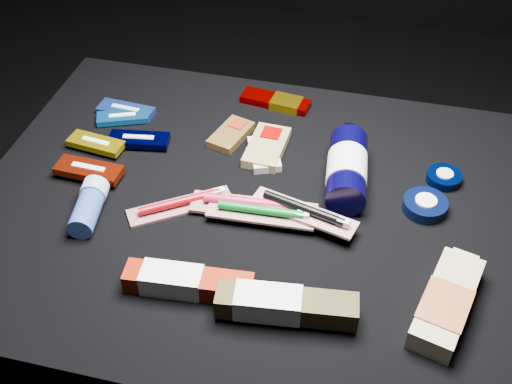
% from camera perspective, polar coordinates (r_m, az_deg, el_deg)
% --- Properties ---
extents(ground, '(3.00, 3.00, 0.00)m').
position_cam_1_polar(ground, '(1.45, -0.68, -12.40)').
color(ground, black).
rests_on(ground, ground).
extents(cloth_table, '(0.98, 0.78, 0.40)m').
position_cam_1_polar(cloth_table, '(1.29, -0.76, -7.35)').
color(cloth_table, black).
rests_on(cloth_table, ground).
extents(luna_bar_0, '(0.12, 0.05, 0.02)m').
position_cam_1_polar(luna_bar_0, '(1.38, -11.50, 7.11)').
color(luna_bar_0, '#2447B5').
rests_on(luna_bar_0, cloth_table).
extents(luna_bar_1, '(0.11, 0.08, 0.01)m').
position_cam_1_polar(luna_bar_1, '(1.36, -11.76, 6.52)').
color(luna_bar_1, '#1267B7').
rests_on(luna_bar_1, cloth_table).
extents(luna_bar_2, '(0.12, 0.06, 0.02)m').
position_cam_1_polar(luna_bar_2, '(1.28, -10.37, 4.58)').
color(luna_bar_2, black).
rests_on(luna_bar_2, cloth_table).
extents(luna_bar_3, '(0.11, 0.05, 0.01)m').
position_cam_1_polar(luna_bar_3, '(1.29, -14.03, 4.21)').
color(luna_bar_3, '#BCA20B').
rests_on(luna_bar_3, cloth_table).
extents(luna_bar_4, '(0.13, 0.05, 0.02)m').
position_cam_1_polar(luna_bar_4, '(1.23, -14.63, 1.90)').
color(luna_bar_4, maroon).
rests_on(luna_bar_4, cloth_table).
extents(clif_bar_0, '(0.08, 0.11, 0.02)m').
position_cam_1_polar(clif_bar_0, '(1.29, -2.14, 5.23)').
color(clif_bar_0, '#543B19').
rests_on(clif_bar_0, cloth_table).
extents(clif_bar_1, '(0.09, 0.11, 0.02)m').
position_cam_1_polar(clif_bar_1, '(1.24, 0.70, 3.53)').
color(clif_bar_1, beige).
rests_on(clif_bar_1, cloth_table).
extents(clif_bar_2, '(0.07, 0.13, 0.02)m').
position_cam_1_polar(clif_bar_2, '(1.25, 1.02, 4.14)').
color(clif_bar_2, '#938751').
rests_on(clif_bar_2, cloth_table).
extents(power_bar, '(0.15, 0.06, 0.02)m').
position_cam_1_polar(power_bar, '(1.38, 2.06, 8.01)').
color(power_bar, '#6B0000').
rests_on(power_bar, cloth_table).
extents(lotion_bottle, '(0.09, 0.23, 0.07)m').
position_cam_1_polar(lotion_bottle, '(1.17, 8.10, 2.07)').
color(lotion_bottle, black).
rests_on(lotion_bottle, cloth_table).
extents(cream_tin_upper, '(0.06, 0.06, 0.02)m').
position_cam_1_polar(cream_tin_upper, '(1.23, 16.37, 1.26)').
color(cream_tin_upper, black).
rests_on(cream_tin_upper, cloth_table).
extents(cream_tin_lower, '(0.08, 0.08, 0.02)m').
position_cam_1_polar(cream_tin_lower, '(1.16, 14.80, -1.14)').
color(cream_tin_lower, black).
rests_on(cream_tin_lower, cloth_table).
extents(bodywash_bottle, '(0.11, 0.20, 0.04)m').
position_cam_1_polar(bodywash_bottle, '(1.01, 16.53, -9.56)').
color(bodywash_bottle, tan).
rests_on(bodywash_bottle, cloth_table).
extents(deodorant_stick, '(0.06, 0.12, 0.05)m').
position_cam_1_polar(deodorant_stick, '(1.15, -14.65, -1.22)').
color(deodorant_stick, '#2B4A94').
rests_on(deodorant_stick, cloth_table).
extents(toothbrush_pack_0, '(0.18, 0.14, 0.02)m').
position_cam_1_polar(toothbrush_pack_0, '(1.14, -6.63, -1.06)').
color(toothbrush_pack_0, '#A29D98').
rests_on(toothbrush_pack_0, cloth_table).
extents(toothbrush_pack_1, '(0.23, 0.07, 0.02)m').
position_cam_1_polar(toothbrush_pack_1, '(1.12, -0.05, -1.23)').
color(toothbrush_pack_1, '#A29D98').
rests_on(toothbrush_pack_1, cloth_table).
extents(toothbrush_pack_2, '(0.19, 0.05, 0.02)m').
position_cam_1_polar(toothbrush_pack_2, '(1.10, 0.58, -1.84)').
color(toothbrush_pack_2, '#B7B2AC').
rests_on(toothbrush_pack_2, cloth_table).
extents(toothbrush_pack_3, '(0.19, 0.09, 0.02)m').
position_cam_1_polar(toothbrush_pack_3, '(1.09, 4.37, -1.71)').
color(toothbrush_pack_3, silver).
rests_on(toothbrush_pack_3, cloth_table).
extents(toothpaste_carton_red, '(0.20, 0.06, 0.04)m').
position_cam_1_polar(toothpaste_carton_red, '(1.01, -6.53, -7.96)').
color(toothpaste_carton_red, '#841300').
rests_on(toothpaste_carton_red, cloth_table).
extents(toothpaste_carton_green, '(0.21, 0.07, 0.04)m').
position_cam_1_polar(toothpaste_carton_green, '(0.96, 2.14, -9.98)').
color(toothpaste_carton_green, '#382C10').
rests_on(toothpaste_carton_green, cloth_table).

